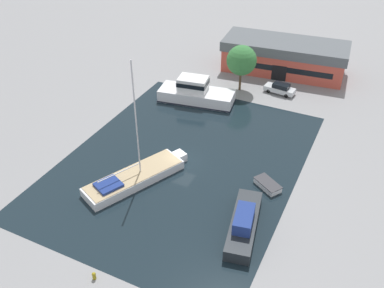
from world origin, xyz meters
name	(u,v)px	position (x,y,z in m)	size (l,w,h in m)	color
ground_plane	(182,162)	(0.00, 0.00, 0.00)	(440.00, 440.00, 0.00)	gray
water_canal	(182,162)	(0.00, 0.00, 0.00)	(26.47, 34.95, 0.01)	black
warehouse_building	(284,56)	(3.64, 30.15, 2.63)	(20.70, 9.87, 5.19)	#C64C3D
quay_tree_near_building	(242,60)	(-0.48, 20.60, 4.85)	(4.53, 4.53, 7.13)	brown
parked_car	(280,88)	(5.47, 22.13, 0.81)	(4.80, 2.26, 1.61)	silver
sailboat_moored	(135,177)	(-3.16, -5.48, 0.63)	(7.89, 12.70, 14.45)	white
motor_cruiser	(196,93)	(-5.07, 14.30, 1.35)	(11.56, 5.82, 3.73)	white
small_dinghy	(268,185)	(10.55, -0.02, 0.36)	(3.54, 3.07, 0.70)	white
cabin_boat	(244,223)	(10.38, -7.25, 0.92)	(4.12, 9.21, 2.55)	#23282D
mooring_bollard	(94,276)	(0.72, -18.37, 0.40)	(0.35, 0.35, 0.76)	olive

